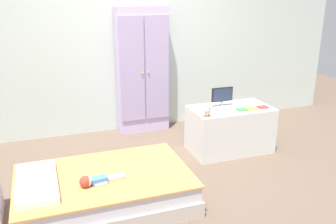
{
  "coord_description": "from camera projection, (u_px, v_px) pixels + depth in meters",
  "views": [
    {
      "loc": [
        -1.02,
        -3.13,
        1.81
      ],
      "look_at": [
        0.21,
        0.33,
        0.59
      ],
      "focal_mm": 39.3,
      "sensor_mm": 36.0,
      "label": 1
    }
  ],
  "objects": [
    {
      "name": "tv_monitor",
      "position": [
        222.0,
        95.0,
        4.24
      ],
      "size": [
        0.26,
        0.1,
        0.22
      ],
      "color": "#99999E",
      "rests_on": "tv_stand"
    },
    {
      "name": "pillow",
      "position": [
        37.0,
        183.0,
        3.0
      ],
      "size": [
        0.32,
        0.69,
        0.06
      ],
      "primitive_type": "cube",
      "color": "silver",
      "rests_on": "bed"
    },
    {
      "name": "book_red",
      "position": [
        263.0,
        107.0,
        4.23
      ],
      "size": [
        0.11,
        0.1,
        0.01
      ],
      "primitive_type": "cube",
      "color": "#CC3838",
      "rests_on": "tv_stand"
    },
    {
      "name": "book_green",
      "position": [
        242.0,
        109.0,
        4.14
      ],
      "size": [
        0.11,
        0.09,
        0.02
      ],
      "primitive_type": "cube",
      "color": "#429E51",
      "rests_on": "tv_stand"
    },
    {
      "name": "bed",
      "position": [
        105.0,
        190.0,
        3.23
      ],
      "size": [
        1.49,
        0.97,
        0.29
      ],
      "color": "beige",
      "rests_on": "ground_plane"
    },
    {
      "name": "doll",
      "position": [
        94.0,
        181.0,
        3.01
      ],
      "size": [
        0.39,
        0.15,
        0.1
      ],
      "color": "#4C84C6",
      "rests_on": "bed"
    },
    {
      "name": "ground_plane",
      "position": [
        159.0,
        181.0,
        3.69
      ],
      "size": [
        10.0,
        10.0,
        0.02
      ],
      "primitive_type": "cube",
      "color": "brown"
    },
    {
      "name": "back_wall",
      "position": [
        119.0,
        28.0,
        4.67
      ],
      "size": [
        6.4,
        0.05,
        2.7
      ],
      "primitive_type": "cube",
      "color": "silver",
      "rests_on": "ground_plane"
    },
    {
      "name": "rocking_horse_toy",
      "position": [
        208.0,
        112.0,
        3.91
      ],
      "size": [
        0.09,
        0.04,
        0.11
      ],
      "color": "#8E6642",
      "rests_on": "tv_stand"
    },
    {
      "name": "book_yellow",
      "position": [
        251.0,
        109.0,
        4.18
      ],
      "size": [
        0.14,
        0.11,
        0.01
      ],
      "primitive_type": "cube",
      "color": "gold",
      "rests_on": "tv_stand"
    },
    {
      "name": "wardrobe",
      "position": [
        143.0,
        71.0,
        4.78
      ],
      "size": [
        0.66,
        0.25,
        1.63
      ],
      "color": "silver",
      "rests_on": "ground_plane"
    },
    {
      "name": "tv_stand",
      "position": [
        230.0,
        129.0,
        4.31
      ],
      "size": [
        0.93,
        0.53,
        0.53
      ],
      "primitive_type": "cube",
      "color": "silver",
      "rests_on": "ground_plane"
    }
  ]
}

